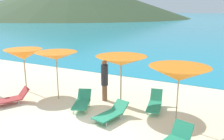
# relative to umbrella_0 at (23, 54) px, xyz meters

# --- Properties ---
(ground_plane) EXTENTS (50.00, 100.00, 0.30)m
(ground_plane) POSITION_rel_umbrella_0_xyz_m (4.94, 7.65, -2.03)
(ground_plane) COLOR beige
(umbrella_0) EXTENTS (1.90, 1.90, 2.14)m
(umbrella_0) POSITION_rel_umbrella_0_xyz_m (0.00, 0.00, 0.00)
(umbrella_0) COLOR #9E7F59
(umbrella_0) RESTS_ON ground_plane
(umbrella_1) EXTENTS (2.00, 2.00, 2.20)m
(umbrella_1) POSITION_rel_umbrella_0_xyz_m (2.19, -0.14, 0.14)
(umbrella_1) COLOR #9E7F59
(umbrella_1) RESTS_ON ground_plane
(umbrella_2) EXTENTS (2.27, 2.27, 2.16)m
(umbrella_2) POSITION_rel_umbrella_0_xyz_m (5.07, 0.50, 0.08)
(umbrella_2) COLOR #9E7F59
(umbrella_2) RESTS_ON ground_plane
(umbrella_3) EXTENTS (2.22, 2.22, 2.17)m
(umbrella_3) POSITION_rel_umbrella_0_xyz_m (7.62, -0.32, 0.03)
(umbrella_3) COLOR #9E7F59
(umbrella_3) RESTS_ON ground_plane
(lounge_chair_1) EXTENTS (1.25, 1.70, 0.63)m
(lounge_chair_1) POSITION_rel_umbrella_0_xyz_m (0.75, -1.55, -1.62)
(lounge_chair_1) COLOR #A53333
(lounge_chair_1) RESTS_ON ground_plane
(lounge_chair_2) EXTENTS (0.91, 1.61, 0.56)m
(lounge_chair_2) POSITION_rel_umbrella_0_xyz_m (5.36, -0.88, -1.62)
(lounge_chair_2) COLOR #268C66
(lounge_chair_2) RESTS_ON ground_plane
(lounge_chair_3) EXTENTS (0.82, 1.69, 0.66)m
(lounge_chair_3) POSITION_rel_umbrella_0_xyz_m (6.49, 0.79, -1.61)
(lounge_chair_3) COLOR #268C66
(lounge_chair_3) RESTS_ON ground_plane
(lounge_chair_6) EXTENTS (1.11, 1.59, 0.65)m
(lounge_chair_6) POSITION_rel_umbrella_0_xyz_m (3.80, -0.54, -1.58)
(lounge_chair_6) COLOR #268C66
(lounge_chair_6) RESTS_ON ground_plane
(beachgoer_0) EXTENTS (0.31, 0.31, 1.89)m
(beachgoer_0) POSITION_rel_umbrella_0_xyz_m (4.17, 0.71, -0.86)
(beachgoer_0) COLOR brown
(beachgoer_0) RESTS_ON ground_plane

